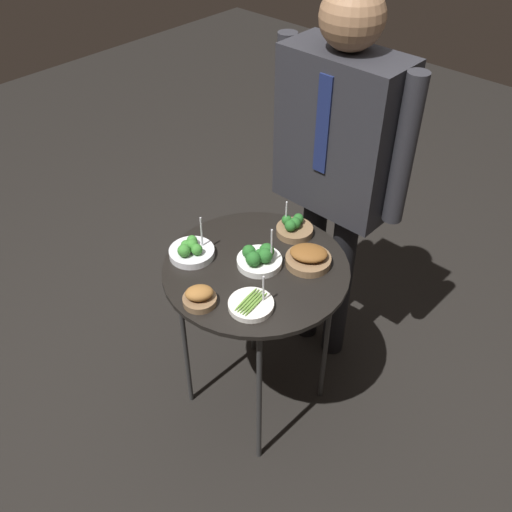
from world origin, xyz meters
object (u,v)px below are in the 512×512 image
object	(u,v)px
serving_cart	(256,279)
bowl_broccoli_center	(294,227)
bowl_broccoli_front_left	(191,250)
bowl_asparagus_back_left	(251,304)
bowl_roast_near_rim	(199,297)
bowl_roast_mid_right	(308,257)
waiter_figure	(338,152)
bowl_broccoli_mid_left	(259,258)

from	to	relation	value
serving_cart	bowl_broccoli_center	size ratio (longest dim) A/B	5.43
bowl_broccoli_front_left	bowl_broccoli_center	size ratio (longest dim) A/B	1.18
serving_cart	bowl_asparagus_back_left	xyz separation A→B (m)	(0.13, -0.16, 0.07)
bowl_roast_near_rim	serving_cart	bearing A→B (deg)	87.13
bowl_roast_near_rim	bowl_roast_mid_right	bearing A→B (deg)	70.86
bowl_broccoli_center	waiter_figure	size ratio (longest dim) A/B	0.09
bowl_roast_near_rim	waiter_figure	size ratio (longest dim) A/B	0.07
bowl_asparagus_back_left	bowl_broccoli_center	bearing A→B (deg)	110.80
bowl_broccoli_mid_left	bowl_asparagus_back_left	distance (m)	0.22
bowl_broccoli_center	bowl_broccoli_front_left	bearing A→B (deg)	-117.52
bowl_broccoli_mid_left	waiter_figure	size ratio (longest dim) A/B	0.10
bowl_broccoli_front_left	waiter_figure	world-z (taller)	waiter_figure
bowl_broccoli_center	waiter_figure	distance (m)	0.33
serving_cart	bowl_roast_mid_right	world-z (taller)	bowl_roast_mid_right
serving_cart	bowl_broccoli_front_left	size ratio (longest dim) A/B	4.60
serving_cart	bowl_broccoli_center	distance (m)	0.26
bowl_roast_mid_right	bowl_broccoli_center	size ratio (longest dim) A/B	1.20
serving_cart	waiter_figure	xyz separation A→B (m)	(-0.01, 0.47, 0.33)
bowl_broccoli_mid_left	waiter_figure	bearing A→B (deg)	91.38
bowl_roast_mid_right	bowl_broccoli_mid_left	bearing A→B (deg)	-134.87
bowl_roast_mid_right	bowl_asparagus_back_left	bearing A→B (deg)	-89.98
bowl_broccoli_center	bowl_roast_mid_right	bearing A→B (deg)	-33.86
serving_cart	bowl_broccoli_center	bearing A→B (deg)	96.31
bowl_broccoli_front_left	bowl_asparagus_back_left	size ratio (longest dim) A/B	1.09
bowl_roast_near_rim	bowl_broccoli_center	xyz separation A→B (m)	(-0.01, 0.51, -0.00)
bowl_broccoli_front_left	bowl_roast_mid_right	size ratio (longest dim) A/B	0.99
bowl_asparagus_back_left	bowl_broccoli_center	distance (m)	0.43
bowl_broccoli_front_left	bowl_broccoli_center	distance (m)	0.41
bowl_broccoli_mid_left	waiter_figure	xyz separation A→B (m)	(-0.01, 0.45, 0.24)
serving_cart	bowl_roast_near_rim	size ratio (longest dim) A/B	6.51
bowl_roast_near_rim	bowl_broccoli_center	size ratio (longest dim) A/B	0.83
bowl_roast_near_rim	bowl_roast_mid_right	size ratio (longest dim) A/B	0.70
serving_cart	bowl_broccoli_front_left	bearing A→B (deg)	-151.50
serving_cart	bowl_broccoli_mid_left	size ratio (longest dim) A/B	4.54
bowl_broccoli_front_left	bowl_asparagus_back_left	xyz separation A→B (m)	(0.34, -0.04, -0.01)
bowl_roast_near_rim	bowl_roast_mid_right	xyz separation A→B (m)	(0.14, 0.40, 0.00)
bowl_roast_near_rim	bowl_broccoli_center	world-z (taller)	bowl_broccoli_center
bowl_roast_near_rim	bowl_asparagus_back_left	world-z (taller)	bowl_asparagus_back_left
bowl_broccoli_front_left	bowl_broccoli_mid_left	distance (m)	0.25
bowl_roast_near_rim	waiter_figure	xyz separation A→B (m)	(0.00, 0.73, 0.24)
bowl_broccoli_front_left	bowl_broccoli_center	bearing A→B (deg)	62.48
bowl_roast_mid_right	bowl_broccoli_center	bearing A→B (deg)	146.14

